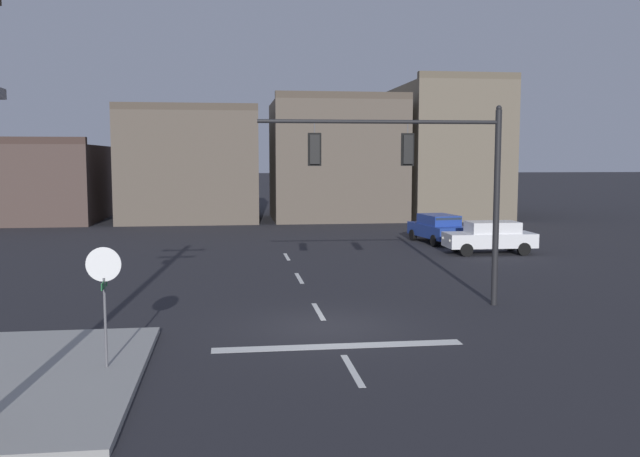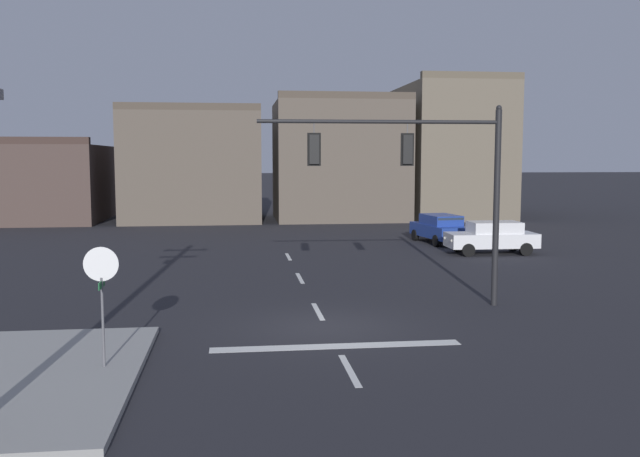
# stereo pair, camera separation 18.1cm
# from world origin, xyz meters

# --- Properties ---
(ground_plane) EXTENTS (400.00, 400.00, 0.00)m
(ground_plane) POSITION_xyz_m (0.00, 0.00, 0.00)
(ground_plane) COLOR #232328
(sidewalk_near_corner) EXTENTS (5.00, 8.00, 0.15)m
(sidewalk_near_corner) POSITION_xyz_m (-7.14, -4.00, 0.07)
(sidewalk_near_corner) COLOR gray
(sidewalk_near_corner) RESTS_ON ground
(stop_bar_paint) EXTENTS (6.40, 0.50, 0.01)m
(stop_bar_paint) POSITION_xyz_m (0.00, -2.00, 0.00)
(stop_bar_paint) COLOR silver
(stop_bar_paint) RESTS_ON ground
(lane_centreline) EXTENTS (0.16, 26.40, 0.01)m
(lane_centreline) POSITION_xyz_m (0.00, 2.00, 0.00)
(lane_centreline) COLOR silver
(lane_centreline) RESTS_ON ground
(signal_mast_near_side) EXTENTS (7.72, 0.49, 6.42)m
(signal_mast_near_side) POSITION_xyz_m (3.49, 2.30, 4.38)
(signal_mast_near_side) COLOR black
(signal_mast_near_side) RESTS_ON ground
(stop_sign) EXTENTS (0.76, 0.64, 2.83)m
(stop_sign) POSITION_xyz_m (-5.45, -3.52, 2.14)
(stop_sign) COLOR #56565B
(stop_sign) RESTS_ON ground
(car_lot_nearside) EXTENTS (4.49, 1.98, 1.61)m
(car_lot_nearside) POSITION_xyz_m (10.16, 13.79, 0.86)
(car_lot_nearside) COLOR silver
(car_lot_nearside) RESTS_ON ground
(car_lot_middle) EXTENTS (2.41, 4.63, 1.61)m
(car_lot_middle) POSITION_xyz_m (8.86, 18.31, 0.86)
(car_lot_middle) COLOR navy
(car_lot_middle) RESTS_ON ground
(building_row) EXTENTS (40.20, 13.95, 11.01)m
(building_row) POSITION_xyz_m (1.04, 35.78, 4.29)
(building_row) COLOR #473833
(building_row) RESTS_ON ground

